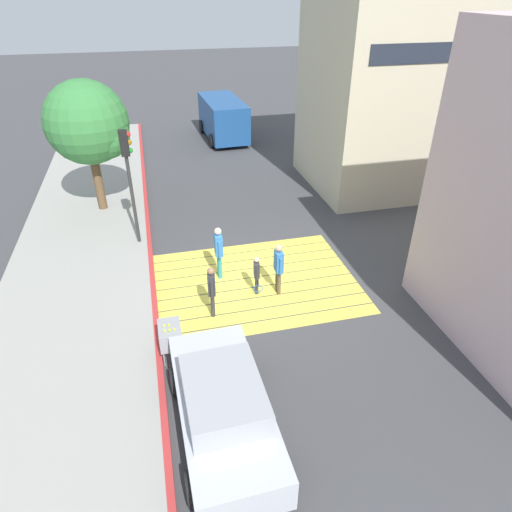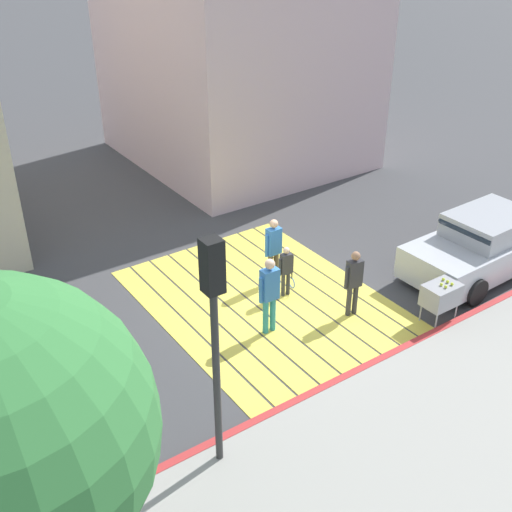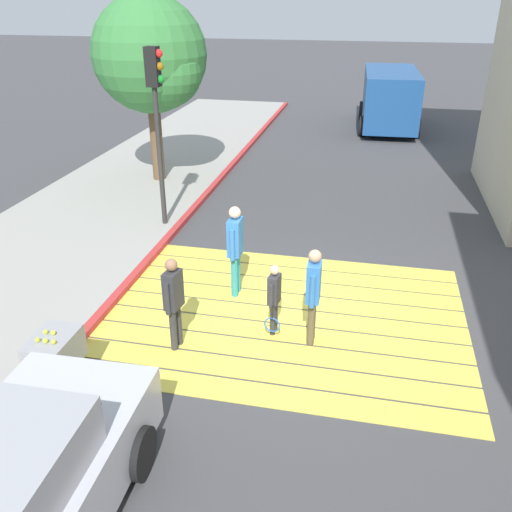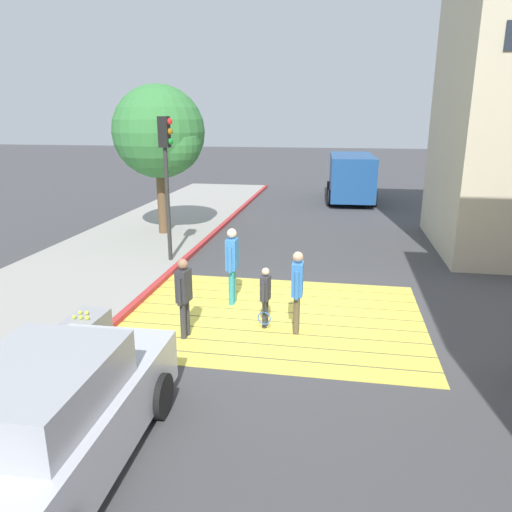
{
  "view_description": "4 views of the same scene",
  "coord_description": "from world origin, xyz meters",
  "px_view_note": "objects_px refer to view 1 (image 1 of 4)",
  "views": [
    {
      "loc": [
        -2.84,
        -11.54,
        8.3
      ],
      "look_at": [
        0.1,
        0.38,
        0.75
      ],
      "focal_mm": 31.26,
      "sensor_mm": 36.0,
      "label": 1
    },
    {
      "loc": [
        -10.18,
        7.26,
        8.26
      ],
      "look_at": [
        0.56,
        -0.18,
        0.88
      ],
      "focal_mm": 44.55,
      "sensor_mm": 36.0,
      "label": 2
    },
    {
      "loc": [
        1.25,
        -8.36,
        5.34
      ],
      "look_at": [
        -0.68,
        0.62,
        0.85
      ],
      "focal_mm": 38.34,
      "sensor_mm": 36.0,
      "label": 3
    },
    {
      "loc": [
        1.31,
        -9.78,
        4.24
      ],
      "look_at": [
        -0.59,
        1.06,
        1.06
      ],
      "focal_mm": 34.02,
      "sensor_mm": 36.0,
      "label": 4
    }
  ],
  "objects_px": {
    "car_parked_near_curb": "(223,407)",
    "tennis_ball_cart": "(170,335)",
    "pedestrian_adult_trailing": "(219,249)",
    "pedestrian_child_with_racket": "(257,273)",
    "pedestrian_adult_side": "(212,288)",
    "traffic_light_corner": "(128,166)",
    "pedestrian_adult_lead": "(279,265)",
    "van_down_street": "(223,118)",
    "street_tree": "(90,125)"
  },
  "relations": [
    {
      "from": "van_down_street",
      "to": "pedestrian_adult_side",
      "type": "relative_size",
      "value": 3.26
    },
    {
      "from": "pedestrian_adult_trailing",
      "to": "pedestrian_child_with_racket",
      "type": "height_order",
      "value": "pedestrian_adult_trailing"
    },
    {
      "from": "tennis_ball_cart",
      "to": "pedestrian_adult_trailing",
      "type": "bearing_deg",
      "value": 61.1
    },
    {
      "from": "pedestrian_adult_trailing",
      "to": "pedestrian_child_with_racket",
      "type": "xyz_separation_m",
      "value": [
        0.96,
        -1.18,
        -0.32
      ]
    },
    {
      "from": "van_down_street",
      "to": "pedestrian_adult_lead",
      "type": "relative_size",
      "value": 3.11
    },
    {
      "from": "pedestrian_adult_side",
      "to": "traffic_light_corner",
      "type": "bearing_deg",
      "value": 112.59
    },
    {
      "from": "car_parked_near_curb",
      "to": "tennis_ball_cart",
      "type": "height_order",
      "value": "car_parked_near_curb"
    },
    {
      "from": "car_parked_near_curb",
      "to": "street_tree",
      "type": "bearing_deg",
      "value": 103.69
    },
    {
      "from": "car_parked_near_curb",
      "to": "tennis_ball_cart",
      "type": "bearing_deg",
      "value": 109.25
    },
    {
      "from": "car_parked_near_curb",
      "to": "tennis_ball_cart",
      "type": "relative_size",
      "value": 4.26
    },
    {
      "from": "tennis_ball_cart",
      "to": "pedestrian_adult_side",
      "type": "distance_m",
      "value": 1.93
    },
    {
      "from": "pedestrian_adult_side",
      "to": "street_tree",
      "type": "bearing_deg",
      "value": 112.5
    },
    {
      "from": "tennis_ball_cart",
      "to": "pedestrian_adult_lead",
      "type": "height_order",
      "value": "pedestrian_adult_lead"
    },
    {
      "from": "car_parked_near_curb",
      "to": "van_down_street",
      "type": "distance_m",
      "value": 21.36
    },
    {
      "from": "van_down_street",
      "to": "pedestrian_adult_lead",
      "type": "xyz_separation_m",
      "value": [
        -1.25,
        -16.4,
        -0.29
      ]
    },
    {
      "from": "car_parked_near_curb",
      "to": "van_down_street",
      "type": "bearing_deg",
      "value": 79.74
    },
    {
      "from": "van_down_street",
      "to": "tennis_ball_cart",
      "type": "bearing_deg",
      "value": -104.31
    },
    {
      "from": "street_tree",
      "to": "pedestrian_adult_side",
      "type": "height_order",
      "value": "street_tree"
    },
    {
      "from": "car_parked_near_curb",
      "to": "pedestrian_child_with_racket",
      "type": "xyz_separation_m",
      "value": [
        1.89,
        4.72,
        -0.0
      ]
    },
    {
      "from": "pedestrian_adult_lead",
      "to": "pedestrian_adult_side",
      "type": "distance_m",
      "value": 2.24
    },
    {
      "from": "car_parked_near_curb",
      "to": "pedestrian_adult_side",
      "type": "bearing_deg",
      "value": 84.3
    },
    {
      "from": "tennis_ball_cart",
      "to": "pedestrian_adult_lead",
      "type": "bearing_deg",
      "value": 30.51
    },
    {
      "from": "pedestrian_adult_trailing",
      "to": "pedestrian_adult_side",
      "type": "distance_m",
      "value": 1.99
    },
    {
      "from": "pedestrian_adult_lead",
      "to": "pedestrian_adult_trailing",
      "type": "height_order",
      "value": "pedestrian_adult_trailing"
    },
    {
      "from": "pedestrian_adult_trailing",
      "to": "pedestrian_adult_side",
      "type": "bearing_deg",
      "value": -105.58
    },
    {
      "from": "tennis_ball_cart",
      "to": "pedestrian_adult_lead",
      "type": "relative_size",
      "value": 0.6
    },
    {
      "from": "traffic_light_corner",
      "to": "pedestrian_adult_side",
      "type": "xyz_separation_m",
      "value": [
        1.98,
        -4.75,
        -2.09
      ]
    },
    {
      "from": "car_parked_near_curb",
      "to": "pedestrian_adult_side",
      "type": "height_order",
      "value": "pedestrian_adult_side"
    },
    {
      "from": "traffic_light_corner",
      "to": "pedestrian_adult_side",
      "type": "height_order",
      "value": "traffic_light_corner"
    },
    {
      "from": "tennis_ball_cart",
      "to": "pedestrian_child_with_racket",
      "type": "xyz_separation_m",
      "value": [
        2.79,
        2.14,
        0.03
      ]
    },
    {
      "from": "tennis_ball_cart",
      "to": "pedestrian_adult_trailing",
      "type": "relative_size",
      "value": 0.56
    },
    {
      "from": "street_tree",
      "to": "pedestrian_adult_trailing",
      "type": "relative_size",
      "value": 2.94
    },
    {
      "from": "street_tree",
      "to": "car_parked_near_curb",
      "type": "bearing_deg",
      "value": -76.31
    },
    {
      "from": "traffic_light_corner",
      "to": "pedestrian_adult_trailing",
      "type": "xyz_separation_m",
      "value": [
        2.51,
        -2.84,
        -1.98
      ]
    },
    {
      "from": "tennis_ball_cart",
      "to": "car_parked_near_curb",
      "type": "bearing_deg",
      "value": -70.75
    },
    {
      "from": "pedestrian_adult_side",
      "to": "car_parked_near_curb",
      "type": "bearing_deg",
      "value": -95.7
    },
    {
      "from": "car_parked_near_curb",
      "to": "pedestrian_adult_trailing",
      "type": "xyz_separation_m",
      "value": [
        0.93,
        5.9,
        0.32
      ]
    },
    {
      "from": "tennis_ball_cart",
      "to": "pedestrian_child_with_racket",
      "type": "distance_m",
      "value": 3.52
    },
    {
      "from": "van_down_street",
      "to": "street_tree",
      "type": "height_order",
      "value": "street_tree"
    },
    {
      "from": "street_tree",
      "to": "pedestrian_child_with_racket",
      "type": "distance_m",
      "value": 9.2
    },
    {
      "from": "van_down_street",
      "to": "traffic_light_corner",
      "type": "bearing_deg",
      "value": -113.68
    },
    {
      "from": "car_parked_near_curb",
      "to": "pedestrian_adult_lead",
      "type": "distance_m",
      "value": 5.27
    },
    {
      "from": "van_down_street",
      "to": "pedestrian_adult_lead",
      "type": "distance_m",
      "value": 16.45
    },
    {
      "from": "car_parked_near_curb",
      "to": "pedestrian_adult_lead",
      "type": "xyz_separation_m",
      "value": [
        2.55,
        4.61,
        0.25
      ]
    },
    {
      "from": "tennis_ball_cart",
      "to": "pedestrian_adult_side",
      "type": "bearing_deg",
      "value": 47.28
    },
    {
      "from": "pedestrian_adult_lead",
      "to": "pedestrian_adult_trailing",
      "type": "bearing_deg",
      "value": 141.48
    },
    {
      "from": "traffic_light_corner",
      "to": "pedestrian_child_with_racket",
      "type": "distance_m",
      "value": 5.79
    },
    {
      "from": "van_down_street",
      "to": "pedestrian_adult_trailing",
      "type": "bearing_deg",
      "value": -100.76
    },
    {
      "from": "traffic_light_corner",
      "to": "pedestrian_adult_lead",
      "type": "bearing_deg",
      "value": -45.0
    },
    {
      "from": "pedestrian_child_with_racket",
      "to": "van_down_street",
      "type": "bearing_deg",
      "value": 83.31
    }
  ]
}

